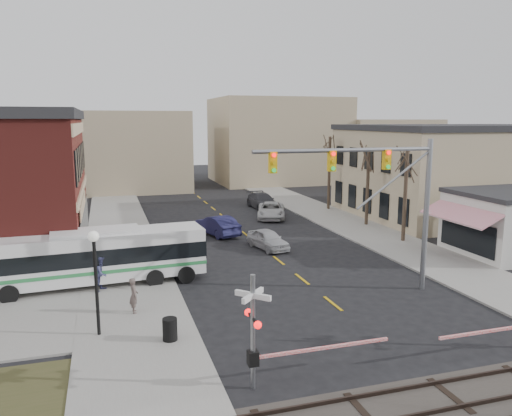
% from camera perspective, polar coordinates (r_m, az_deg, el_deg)
% --- Properties ---
extents(ground, '(160.00, 160.00, 0.00)m').
position_cam_1_polar(ground, '(23.68, 10.91, -12.34)').
color(ground, black).
rests_on(ground, ground).
extents(sidewalk_west, '(5.00, 60.00, 0.12)m').
position_cam_1_polar(sidewalk_west, '(40.28, -15.20, -3.06)').
color(sidewalk_west, gray).
rests_on(sidewalk_west, ground).
extents(sidewalk_east, '(5.00, 60.00, 0.12)m').
position_cam_1_polar(sidewalk_east, '(44.94, 9.77, -1.51)').
color(sidewalk_east, gray).
rests_on(sidewalk_east, ground).
extents(rail_tracks, '(160.00, 3.91, 0.14)m').
position_cam_1_polar(rail_tracks, '(17.73, 23.88, -20.73)').
color(rail_tracks, '#2D231E').
rests_on(rail_tracks, ground).
extents(tan_building, '(20.30, 15.30, 8.50)m').
position_cam_1_polar(tan_building, '(51.17, 22.56, 4.02)').
color(tan_building, tan).
rests_on(tan_building, ground).
extents(tree_east_a, '(0.28, 0.28, 6.75)m').
position_cam_1_polar(tree_east_a, '(38.04, 16.68, 1.38)').
color(tree_east_a, '#382B21').
rests_on(tree_east_a, sidewalk_east).
extents(tree_east_b, '(0.28, 0.28, 6.30)m').
position_cam_1_polar(tree_east_b, '(43.29, 12.62, 2.26)').
color(tree_east_b, '#382B21').
rests_on(tree_east_b, sidewalk_east).
extents(tree_east_c, '(0.28, 0.28, 7.20)m').
position_cam_1_polar(tree_east_c, '(50.37, 8.36, 3.98)').
color(tree_east_c, '#382B21').
rests_on(tree_east_c, sidewalk_east).
extents(transit_bus, '(11.66, 3.32, 2.96)m').
position_cam_1_polar(transit_bus, '(28.41, -17.69, -5.25)').
color(transit_bus, silver).
rests_on(transit_bus, ground).
extents(traffic_signal_mast, '(9.64, 0.30, 8.00)m').
position_cam_1_polar(traffic_signal_mast, '(25.83, 14.24, 2.56)').
color(traffic_signal_mast, gray).
rests_on(traffic_signal_mast, ground).
extents(rr_crossing_west, '(5.60, 1.36, 4.00)m').
position_cam_1_polar(rr_crossing_west, '(17.13, 1.05, -13.99)').
color(rr_crossing_west, gray).
rests_on(rr_crossing_west, ground).
extents(street_lamp, '(0.44, 0.44, 4.42)m').
position_cam_1_polar(street_lamp, '(21.41, -17.93, -5.83)').
color(street_lamp, black).
rests_on(street_lamp, sidewalk_west).
extents(trash_bin, '(0.60, 0.60, 0.92)m').
position_cam_1_polar(trash_bin, '(21.08, -9.81, -13.49)').
color(trash_bin, black).
rests_on(trash_bin, sidewalk_west).
extents(car_a, '(2.36, 4.23, 1.36)m').
position_cam_1_polar(car_a, '(35.07, 1.36, -3.59)').
color(car_a, '#ABACB0').
rests_on(car_a, ground).
extents(car_b, '(2.95, 5.01, 1.56)m').
position_cam_1_polar(car_b, '(39.30, -4.45, -1.98)').
color(car_b, '#1B1B44').
rests_on(car_b, ground).
extents(car_c, '(3.97, 5.71, 1.45)m').
position_cam_1_polar(car_c, '(45.88, 1.74, -0.29)').
color(car_c, '#BABABA').
rests_on(car_c, ground).
extents(car_d, '(2.31, 5.34, 1.53)m').
position_cam_1_polar(car_d, '(51.00, 0.75, 0.81)').
color(car_d, '#38383D').
rests_on(car_d, ground).
extents(pedestrian_near, '(0.45, 0.64, 1.66)m').
position_cam_1_polar(pedestrian_near, '(24.06, -13.80, -9.67)').
color(pedestrian_near, '#5D4F4A').
rests_on(pedestrian_near, sidewalk_west).
extents(pedestrian_far, '(1.10, 1.14, 1.85)m').
position_cam_1_polar(pedestrian_far, '(27.49, -17.18, -7.12)').
color(pedestrian_far, '#393C65').
rests_on(pedestrian_far, sidewalk_west).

